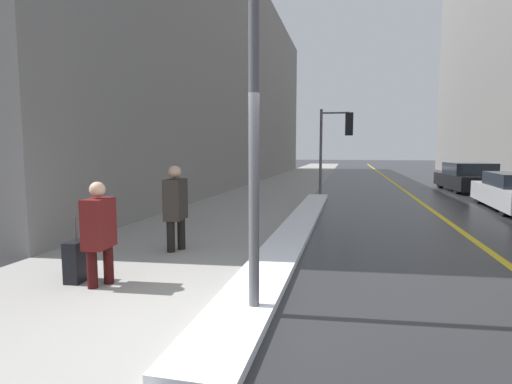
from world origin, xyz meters
name	(u,v)px	position (x,y,z in m)	size (l,w,h in m)	color
ground_plane	(206,332)	(0.00, 0.00, 0.00)	(160.00, 160.00, 0.00)	#232326
sidewalk_slab	(275,190)	(-2.00, 15.00, 0.01)	(4.00, 80.00, 0.01)	gray
road_centre_stripe	(408,193)	(4.00, 15.00, 0.00)	(0.16, 80.00, 0.00)	gold
snow_bank_curb	(298,226)	(0.23, 5.76, 0.05)	(0.76, 13.59, 0.11)	white
building_facade_left	(210,83)	(-7.00, 20.00, 6.03)	(6.00, 36.00, 12.06)	slate
lamp_post	(254,85)	(0.38, 0.56, 2.59)	(0.28, 0.28, 4.24)	#515156
traffic_light_near	(339,134)	(0.98, 12.75, 2.55)	(1.31, 0.34, 3.53)	#515156
pedestrian_in_glasses	(99,229)	(-1.91, 1.00, 0.81)	(0.31, 0.49, 1.46)	#340C0C
pedestrian_nearside	(176,204)	(-1.71, 3.05, 0.89)	(0.34, 0.54, 1.60)	black
parked_car_black	(468,178)	(6.81, 16.48, 0.62)	(2.08, 4.61, 1.32)	black
rolling_suitcase	(77,262)	(-2.34, 1.08, 0.30)	(0.25, 0.38, 0.95)	black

